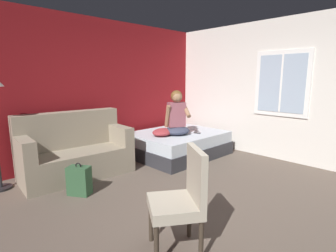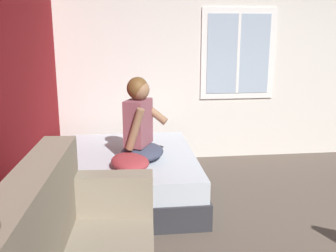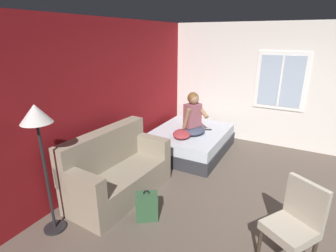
% 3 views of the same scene
% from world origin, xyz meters
% --- Properties ---
extents(ground_plane, '(40.00, 40.00, 0.00)m').
position_xyz_m(ground_plane, '(0.00, 0.00, 0.00)').
color(ground_plane, brown).
extents(wall_back_accent, '(10.24, 0.16, 2.70)m').
position_xyz_m(wall_back_accent, '(0.00, 2.96, 1.35)').
color(wall_back_accent, maroon).
rests_on(wall_back_accent, ground).
extents(wall_side_with_window, '(0.19, 7.15, 2.70)m').
position_xyz_m(wall_side_with_window, '(2.70, 0.00, 1.35)').
color(wall_side_with_window, silver).
rests_on(wall_side_with_window, ground).
extents(bed, '(1.85, 1.50, 0.48)m').
position_xyz_m(bed, '(1.40, 1.96, 0.24)').
color(bed, '#2D2D33').
rests_on(bed, ground).
extents(couch, '(1.75, 0.93, 1.04)m').
position_xyz_m(couch, '(-0.66, 2.32, 0.39)').
color(couch, gray).
rests_on(couch, ground).
extents(side_chair, '(0.64, 0.64, 0.98)m').
position_xyz_m(side_chair, '(-0.80, -0.22, 0.53)').
color(side_chair, '#382D23').
rests_on(side_chair, ground).
extents(person_seated, '(0.66, 0.62, 0.88)m').
position_xyz_m(person_seated, '(1.23, 1.83, 0.84)').
color(person_seated, '#383D51').
rests_on(person_seated, bed).
extents(backpack, '(0.34, 0.35, 0.46)m').
position_xyz_m(backpack, '(-0.95, 1.58, 0.19)').
color(backpack, '#2D5133').
rests_on(backpack, ground).
extents(throw_pillow, '(0.57, 0.49, 0.14)m').
position_xyz_m(throw_pillow, '(0.95, 1.95, 0.55)').
color(throw_pillow, '#993338').
rests_on(throw_pillow, bed).
extents(cell_phone, '(0.13, 0.16, 0.01)m').
position_xyz_m(cell_phone, '(1.62, 1.63, 0.48)').
color(cell_phone, black).
rests_on(cell_phone, bed).
extents(floor_lamp, '(0.36, 0.36, 1.70)m').
position_xyz_m(floor_lamp, '(-1.70, 2.54, 1.43)').
color(floor_lamp, black).
rests_on(floor_lamp, ground).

